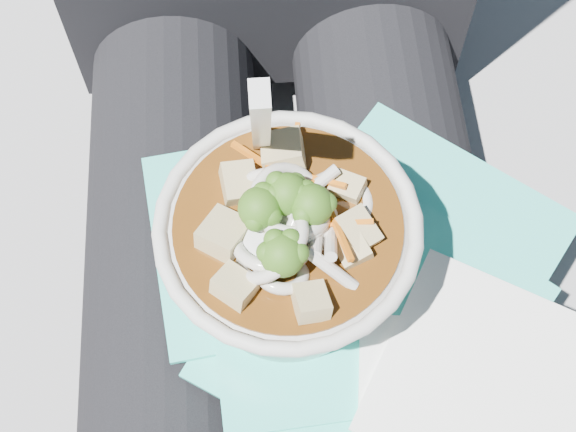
{
  "coord_description": "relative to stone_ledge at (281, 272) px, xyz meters",
  "views": [
    {
      "loc": [
        -0.02,
        -0.21,
        1.09
      ],
      "look_at": [
        -0.0,
        -0.01,
        0.69
      ],
      "focal_mm": 50.0,
      "sensor_mm": 36.0,
      "label": 1
    }
  ],
  "objects": [
    {
      "name": "lap",
      "position": [
        0.0,
        -0.15,
        0.29
      ],
      "size": [
        0.32,
        0.48,
        0.14
      ],
      "color": "black",
      "rests_on": "stone_ledge"
    },
    {
      "name": "udon_bowl",
      "position": [
        -0.0,
        -0.16,
        0.43
      ],
      "size": [
        0.17,
        0.17,
        0.2
      ],
      "color": "silver",
      "rests_on": "plastic_bag"
    },
    {
      "name": "plastic_bag",
      "position": [
        0.03,
        -0.18,
        0.37
      ],
      "size": [
        0.31,
        0.34,
        0.01
      ],
      "color": "#31CEBC",
      "rests_on": "lap"
    },
    {
      "name": "person_body",
      "position": [
        0.0,
        -0.06,
        0.32
      ],
      "size": [
        0.34,
        0.94,
        0.98
      ],
      "color": "black",
      "rests_on": "ground"
    },
    {
      "name": "stone_ledge",
      "position": [
        0.0,
        0.0,
        0.0
      ],
      "size": [
        1.02,
        0.54,
        0.44
      ],
      "primitive_type": "cube",
      "rotation": [
        0.0,
        0.0,
        -0.04
      ],
      "color": "gray",
      "rests_on": "ground"
    },
    {
      "name": "napkins",
      "position": [
        0.11,
        -0.25,
        0.38
      ],
      "size": [
        0.18,
        0.19,
        0.01
      ],
      "color": "white",
      "rests_on": "plastic_bag"
    }
  ]
}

